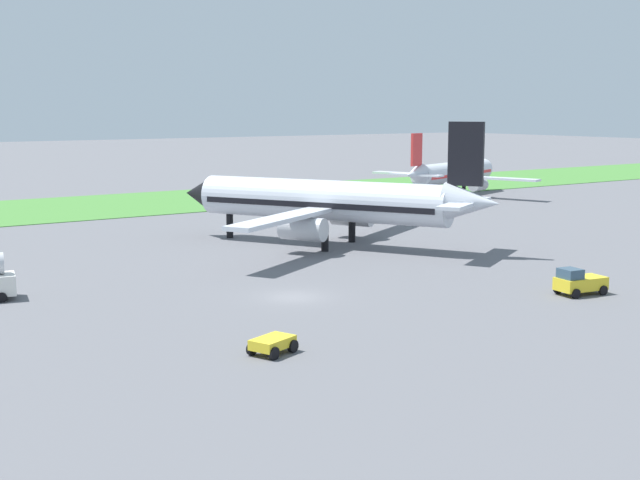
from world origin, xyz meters
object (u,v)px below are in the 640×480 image
object	(u,v)px
airplane_midfield_jet	(329,201)
baggage_cart_midfield	(273,344)
airplane_parked_jet_far	(452,173)
pushback_tug_by_runway	(579,282)

from	to	relation	value
airplane_midfield_jet	baggage_cart_midfield	world-z (taller)	airplane_midfield_jet
airplane_parked_jet_far	airplane_midfield_jet	world-z (taller)	airplane_midfield_jet
airplane_parked_jet_far	airplane_midfield_jet	distance (m)	50.91
airplane_midfield_jet	pushback_tug_by_runway	bearing A→B (deg)	155.32
baggage_cart_midfield	pushback_tug_by_runway	xyz separation A→B (m)	(25.65, 0.39, 0.34)
airplane_midfield_jet	baggage_cart_midfield	bearing A→B (deg)	111.12
airplane_midfield_jet	pushback_tug_by_runway	xyz separation A→B (m)	(2.26, -27.91, -3.40)
airplane_parked_jet_far	pushback_tug_by_runway	distance (m)	69.03
airplane_parked_jet_far	baggage_cart_midfield	xyz separation A→B (m)	(-65.75, -56.52, -2.92)
airplane_midfield_jet	pushback_tug_by_runway	world-z (taller)	airplane_midfield_jet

